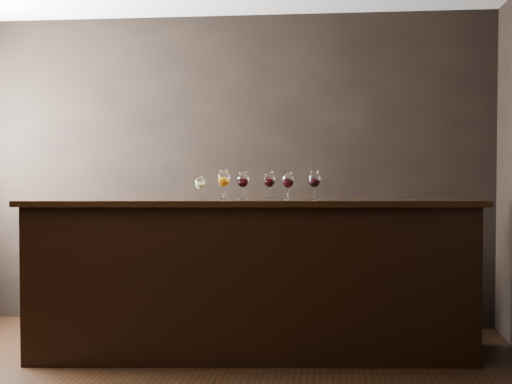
# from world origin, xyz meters

# --- Properties ---
(room_shell) EXTENTS (5.02, 4.52, 2.81)m
(room_shell) POSITION_xyz_m (-0.23, 0.11, 1.81)
(room_shell) COLOR black
(room_shell) RESTS_ON ground
(bar_counter) EXTENTS (3.33, 1.05, 1.14)m
(bar_counter) POSITION_xyz_m (0.47, 1.13, 0.57)
(bar_counter) COLOR black
(bar_counter) RESTS_ON ground
(bar_top) EXTENTS (3.44, 1.14, 0.04)m
(bar_top) POSITION_xyz_m (0.47, 1.13, 1.17)
(bar_top) COLOR black
(bar_top) RESTS_ON bar_counter
(back_bar_shelf) EXTENTS (2.43, 0.40, 0.87)m
(back_bar_shelf) POSITION_xyz_m (-0.36, 2.03, 0.44)
(back_bar_shelf) COLOR black
(back_bar_shelf) RESTS_ON ground
(glass_white) EXTENTS (0.07, 0.07, 0.17)m
(glass_white) POSITION_xyz_m (0.08, 1.09, 1.30)
(glass_white) COLOR white
(glass_white) RESTS_ON bar_top
(glass_amber) EXTENTS (0.09, 0.09, 0.22)m
(glass_amber) POSITION_xyz_m (0.26, 1.13, 1.34)
(glass_amber) COLOR white
(glass_amber) RESTS_ON bar_top
(glass_red_a) EXTENTS (0.09, 0.09, 0.21)m
(glass_red_a) POSITION_xyz_m (0.41, 1.12, 1.33)
(glass_red_a) COLOR white
(glass_red_a) RESTS_ON bar_top
(glass_red_b) EXTENTS (0.09, 0.09, 0.21)m
(glass_red_b) POSITION_xyz_m (0.60, 1.16, 1.33)
(glass_red_b) COLOR white
(glass_red_b) RESTS_ON bar_top
(glass_red_c) EXTENTS (0.09, 0.09, 0.20)m
(glass_red_c) POSITION_xyz_m (0.75, 1.12, 1.32)
(glass_red_c) COLOR white
(glass_red_c) RESTS_ON bar_top
(glass_red_d) EXTENTS (0.09, 0.09, 0.21)m
(glass_red_d) POSITION_xyz_m (0.94, 1.11, 1.33)
(glass_red_d) COLOR white
(glass_red_d) RESTS_ON bar_top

